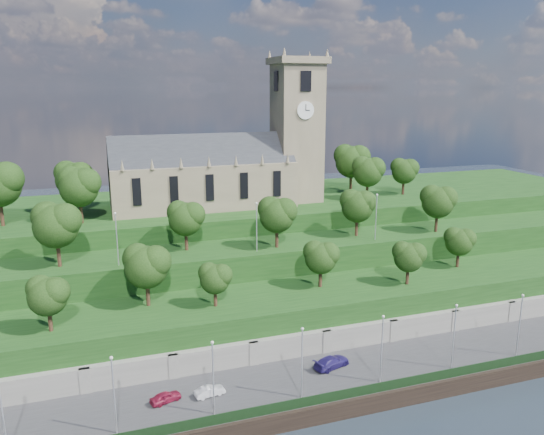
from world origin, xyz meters
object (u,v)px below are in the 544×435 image
object	(u,v)px
church	(228,164)
car_middle	(210,391)
car_right	(332,362)
car_left	(166,397)

from	to	relation	value
church	car_middle	bearing A→B (deg)	-107.38
church	car_right	distance (m)	43.47
church	car_left	bearing A→B (deg)	-113.74
car_right	car_middle	bearing A→B (deg)	77.08
car_left	car_middle	world-z (taller)	car_left
car_left	car_middle	bearing A→B (deg)	-112.31
church	car_right	bearing A→B (deg)	-85.23
church	car_middle	world-z (taller)	church
car_right	car_left	bearing A→B (deg)	74.92
church	car_left	xyz separation A→B (m)	(-17.40, -39.56, -19.93)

